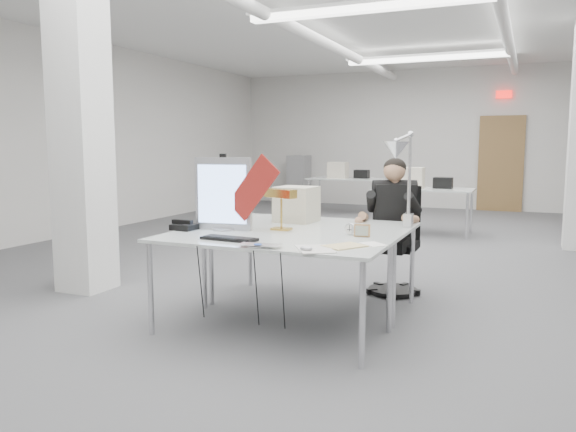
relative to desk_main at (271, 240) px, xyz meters
name	(u,v)px	position (x,y,z in m)	size (l,w,h in m)	color
room_shell	(368,125)	(0.04, 2.63, 0.95)	(10.04, 14.04, 3.24)	#4D4D4F
desk_main	(271,240)	(0.00, 0.00, 0.00)	(1.80, 0.90, 0.03)	silver
desk_second	(312,225)	(0.00, 0.90, 0.00)	(1.80, 0.90, 0.03)	silver
bg_desk_a	(423,189)	(0.20, 5.50, 0.00)	(1.60, 0.80, 0.03)	silver
bg_desk_b	(347,179)	(-1.80, 7.70, 0.00)	(1.60, 0.80, 0.03)	silver
filing_cabinet	(299,180)	(-3.50, 9.15, -0.14)	(0.45, 0.55, 1.20)	gray
office_chair	(394,241)	(0.61, 1.56, -0.22)	(0.52, 0.52, 1.05)	black
seated_person	(394,204)	(0.61, 1.51, 0.16)	(0.49, 0.62, 0.92)	black
monitor	(223,194)	(-0.54, 0.23, 0.32)	(0.49, 0.05, 0.61)	#A2A2A6
pennant	(253,188)	(-0.25, 0.20, 0.38)	(0.53, 0.01, 0.22)	maroon
keyboard	(229,239)	(-0.25, -0.20, 0.02)	(0.44, 0.15, 0.02)	black
laptop	(258,247)	(0.10, -0.42, 0.02)	(0.30, 0.19, 0.02)	#ADACB1
mouse	(306,249)	(0.44, -0.38, 0.03)	(0.09, 0.06, 0.04)	#A6A5AA
bankers_lamp	(281,209)	(-0.10, 0.42, 0.19)	(0.32, 0.13, 0.36)	#B98239
desk_phone	(185,227)	(-0.85, 0.11, 0.04)	(0.19, 0.17, 0.05)	black
picture_frame_left	(218,222)	(-0.62, 0.26, 0.07)	(0.14, 0.01, 0.11)	olive
picture_frame_right	(362,230)	(0.62, 0.34, 0.06)	(0.13, 0.01, 0.10)	tan
desk_clock	(350,229)	(0.51, 0.39, 0.06)	(0.09, 0.09, 0.03)	#B7B8BC
paper_stack_a	(315,249)	(0.47, -0.30, 0.02)	(0.23, 0.33, 0.01)	silver
paper_stack_b	(345,246)	(0.63, -0.12, 0.02)	(0.20, 0.28, 0.01)	#D6BE7F
paper_stack_c	(374,244)	(0.80, 0.04, 0.02)	(0.19, 0.13, 0.01)	white
beige_monitor	(297,204)	(-0.18, 0.94, 0.18)	(0.34, 0.33, 0.33)	#B9B39A
architect_lamp	(403,171)	(0.85, 0.75, 0.51)	(0.26, 0.77, 0.99)	#B5B4B9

